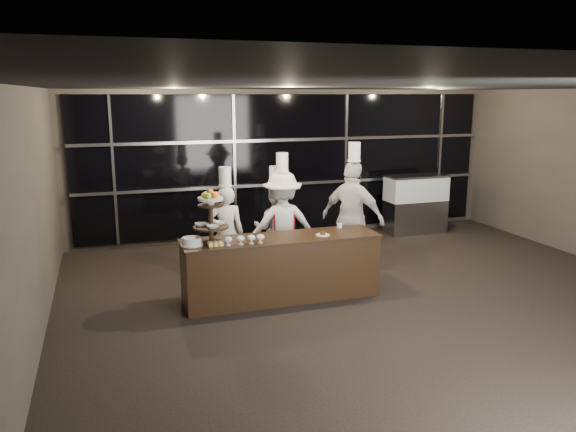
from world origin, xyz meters
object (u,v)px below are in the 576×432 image
object	(u,v)px
chef_b	(275,228)
chef_c	(282,224)
display_case	(416,201)
buffet_counter	(281,268)
chef_a	(226,231)
layer_cake	(192,242)
display_stand	(211,213)
chef_d	(353,218)

from	to	relation	value
chef_b	chef_c	world-z (taller)	chef_c
display_case	buffet_counter	bearing A→B (deg)	-143.68
display_case	chef_a	xyz separation A→B (m)	(-4.47, -1.77, 0.10)
layer_cake	display_case	bearing A→B (deg)	29.40
display_stand	chef_a	world-z (taller)	chef_a
chef_b	chef_d	xyz separation A→B (m)	(1.17, -0.48, 0.19)
display_case	chef_a	world-z (taller)	chef_a
chef_b	display_case	bearing A→B (deg)	24.56
display_stand	chef_a	size ratio (longest dim) A/B	0.41
display_stand	display_case	size ratio (longest dim) A/B	0.57
chef_d	display_stand	bearing A→B (deg)	-163.32
chef_a	chef_b	size ratio (longest dim) A/B	1.02
layer_cake	chef_b	world-z (taller)	chef_b
layer_cake	chef_a	bearing A→B (deg)	58.08
chef_b	chef_d	size ratio (longest dim) A/B	0.82
chef_d	chef_b	bearing A→B (deg)	157.57
layer_cake	chef_c	bearing A→B (deg)	32.33
buffet_counter	chef_c	xyz separation A→B (m)	(0.32, 0.96, 0.40)
chef_c	layer_cake	bearing A→B (deg)	-147.67
display_case	chef_b	distance (m)	3.99
chef_b	chef_d	distance (m)	1.28
chef_b	chef_a	bearing A→B (deg)	-172.63
layer_cake	chef_d	distance (m)	2.84
chef_a	display_stand	bearing A→B (deg)	-111.72
display_case	chef_d	xyz separation A→B (m)	(-2.46, -2.14, 0.26)
chef_a	chef_c	distance (m)	0.90
display_stand	layer_cake	distance (m)	0.46
chef_c	chef_d	world-z (taller)	chef_d
layer_cake	display_case	world-z (taller)	display_case
buffet_counter	chef_d	xyz separation A→B (m)	(1.45, 0.73, 0.48)
buffet_counter	display_case	distance (m)	4.86
chef_a	chef_c	xyz separation A→B (m)	(0.88, -0.14, 0.08)
display_stand	chef_b	bearing A→B (deg)	43.47
display_case	chef_a	size ratio (longest dim) A/B	0.72
buffet_counter	layer_cake	distance (m)	1.38
layer_cake	chef_c	distance (m)	1.90
display_stand	chef_b	world-z (taller)	chef_b
chef_a	display_case	bearing A→B (deg)	21.57
buffet_counter	display_case	bearing A→B (deg)	36.32
display_stand	buffet_counter	bearing A→B (deg)	0.01
display_case	display_stand	bearing A→B (deg)	-149.66
chef_c	buffet_counter	bearing A→B (deg)	-108.55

